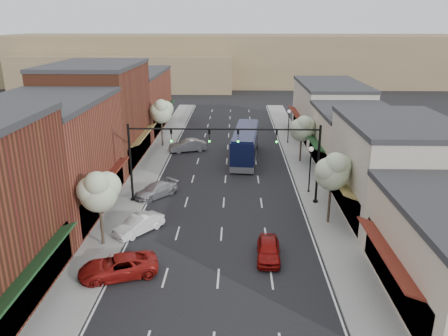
# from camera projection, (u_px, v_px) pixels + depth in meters

# --- Properties ---
(ground) EXTENTS (160.00, 160.00, 0.00)m
(ground) POSITION_uv_depth(u_px,v_px,m) (220.00, 247.00, 30.72)
(ground) COLOR black
(ground) RESTS_ON ground
(sidewalk_left) EXTENTS (2.80, 73.00, 0.15)m
(sidewalk_left) POSITION_uv_depth(u_px,v_px,m) (151.00, 164.00, 48.46)
(sidewalk_left) COLOR gray
(sidewalk_left) RESTS_ON ground
(sidewalk_right) EXTENTS (2.80, 73.00, 0.15)m
(sidewalk_right) POSITION_uv_depth(u_px,v_px,m) (303.00, 165.00, 48.01)
(sidewalk_right) COLOR gray
(sidewalk_right) RESTS_ON ground
(curb_left) EXTENTS (0.25, 73.00, 0.17)m
(curb_left) POSITION_uv_depth(u_px,v_px,m) (164.00, 164.00, 48.42)
(curb_left) COLOR gray
(curb_left) RESTS_ON ground
(curb_right) EXTENTS (0.25, 73.00, 0.17)m
(curb_right) POSITION_uv_depth(u_px,v_px,m) (290.00, 165.00, 48.05)
(curb_right) COLOR gray
(curb_right) RESTS_ON ground
(bldg_left_midnear) EXTENTS (10.14, 14.10, 9.40)m
(bldg_left_midnear) POSITION_uv_depth(u_px,v_px,m) (48.00, 157.00, 35.31)
(bldg_left_midnear) COLOR brown
(bldg_left_midnear) RESTS_ON ground
(bldg_left_midfar) EXTENTS (10.14, 14.10, 10.90)m
(bldg_left_midfar) POSITION_uv_depth(u_px,v_px,m) (99.00, 114.00, 48.35)
(bldg_left_midfar) COLOR brown
(bldg_left_midfar) RESTS_ON ground
(bldg_left_far) EXTENTS (10.14, 18.10, 8.40)m
(bldg_left_far) POSITION_uv_depth(u_px,v_px,m) (132.00, 101.00, 63.92)
(bldg_left_far) COLOR brown
(bldg_left_far) RESTS_ON ground
(bldg_right_midnear) EXTENTS (9.14, 12.10, 7.90)m
(bldg_right_midnear) POSITION_uv_depth(u_px,v_px,m) (395.00, 169.00, 34.81)
(bldg_right_midnear) COLOR #BFB5A3
(bldg_right_midnear) RESTS_ON ground
(bldg_right_midfar) EXTENTS (9.14, 12.10, 6.40)m
(bldg_right_midfar) POSITION_uv_depth(u_px,v_px,m) (355.00, 140.00, 46.42)
(bldg_right_midfar) COLOR #C3B29B
(bldg_right_midfar) RESTS_ON ground
(bldg_right_far) EXTENTS (9.14, 16.10, 7.40)m
(bldg_right_far) POSITION_uv_depth(u_px,v_px,m) (329.00, 110.00, 59.54)
(bldg_right_far) COLOR #BFB5A3
(bldg_right_far) RESTS_ON ground
(hill_far) EXTENTS (120.00, 30.00, 12.00)m
(hill_far) POSITION_uv_depth(u_px,v_px,m) (233.00, 59.00, 114.16)
(hill_far) COLOR #7A6647
(hill_far) RESTS_ON ground
(hill_near) EXTENTS (50.00, 20.00, 8.00)m
(hill_near) POSITION_uv_depth(u_px,v_px,m) (128.00, 71.00, 104.08)
(hill_near) COLOR #7A6647
(hill_near) RESTS_ON ground
(signal_mast_right) EXTENTS (8.22, 0.46, 7.00)m
(signal_mast_right) POSITION_uv_depth(u_px,v_px,m) (290.00, 153.00, 36.69)
(signal_mast_right) COLOR black
(signal_mast_right) RESTS_ON ground
(signal_mast_left) EXTENTS (8.22, 0.46, 7.00)m
(signal_mast_left) POSITION_uv_depth(u_px,v_px,m) (158.00, 152.00, 36.99)
(signal_mast_left) COLOR black
(signal_mast_left) RESTS_ON ground
(tree_right_near) EXTENTS (2.85, 2.65, 5.95)m
(tree_right_near) POSITION_uv_depth(u_px,v_px,m) (333.00, 170.00, 32.83)
(tree_right_near) COLOR #47382B
(tree_right_near) RESTS_ON ground
(tree_right_far) EXTENTS (2.85, 2.65, 5.43)m
(tree_right_far) POSITION_uv_depth(u_px,v_px,m) (302.00, 128.00, 48.14)
(tree_right_far) COLOR #47382B
(tree_right_far) RESTS_ON ground
(tree_left_near) EXTENTS (2.85, 2.65, 5.69)m
(tree_left_near) POSITION_uv_depth(u_px,v_px,m) (99.00, 190.00, 29.55)
(tree_left_near) COLOR #47382B
(tree_left_near) RESTS_ON ground
(tree_left_far) EXTENTS (2.85, 2.65, 6.13)m
(tree_left_far) POSITION_uv_depth(u_px,v_px,m) (161.00, 111.00, 54.08)
(tree_left_far) COLOR #47382B
(tree_left_far) RESTS_ON ground
(lamp_post_near) EXTENTS (0.44, 0.44, 4.44)m
(lamp_post_near) POSITION_uv_depth(u_px,v_px,m) (310.00, 162.00, 39.52)
(lamp_post_near) COLOR black
(lamp_post_near) RESTS_ON ground
(lamp_post_far) EXTENTS (0.44, 0.44, 4.44)m
(lamp_post_far) POSITION_uv_depth(u_px,v_px,m) (289.00, 121.00, 56.11)
(lamp_post_far) COLOR black
(lamp_post_far) RESTS_ON ground
(coach_bus) EXTENTS (3.47, 11.70, 3.53)m
(coach_bus) POSITION_uv_depth(u_px,v_px,m) (245.00, 144.00, 49.97)
(coach_bus) COLOR #0E1338
(coach_bus) RESTS_ON ground
(red_hatchback) EXTENTS (1.73, 3.89, 1.30)m
(red_hatchback) POSITION_uv_depth(u_px,v_px,m) (268.00, 250.00, 29.02)
(red_hatchback) COLOR maroon
(red_hatchback) RESTS_ON ground
(parked_car_a) EXTENTS (5.32, 3.74, 1.35)m
(parked_car_a) POSITION_uv_depth(u_px,v_px,m) (118.00, 267.00, 26.98)
(parked_car_a) COLOR maroon
(parked_car_a) RESTS_ON ground
(parked_car_b) EXTENTS (3.60, 4.06, 1.33)m
(parked_car_b) POSITION_uv_depth(u_px,v_px,m) (139.00, 224.00, 32.62)
(parked_car_b) COLOR silver
(parked_car_b) RESTS_ON ground
(parked_car_c) EXTENTS (4.14, 4.43, 1.25)m
(parked_car_c) POSITION_uv_depth(u_px,v_px,m) (156.00, 190.00, 39.38)
(parked_car_c) COLOR #A3A3A8
(parked_car_c) RESTS_ON ground
(parked_car_e) EXTENTS (4.79, 2.99, 1.49)m
(parked_car_e) POSITION_uv_depth(u_px,v_px,m) (188.00, 145.00, 53.29)
(parked_car_e) COLOR #A5A5AA
(parked_car_e) RESTS_ON ground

